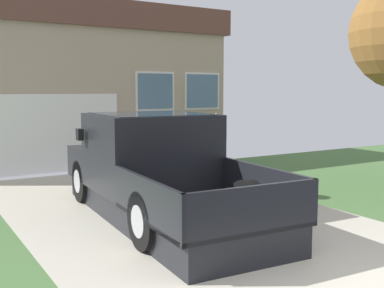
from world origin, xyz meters
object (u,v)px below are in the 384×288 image
object	(u,v)px
handbag	(221,193)
house_with_garage	(58,84)
person_with_hat	(216,149)
wheeled_trash_bin	(206,147)
pickup_truck	(153,170)

from	to	relation	value
handbag	house_with_garage	distance (m)	7.92
person_with_hat	house_with_garage	distance (m)	7.56
person_with_hat	handbag	size ratio (longest dim) A/B	3.86
handbag	wheeled_trash_bin	world-z (taller)	wheeled_trash_bin
pickup_truck	handbag	size ratio (longest dim) A/B	12.10
person_with_hat	wheeled_trash_bin	xyz separation A→B (m)	(1.84, 3.17, -0.39)
house_with_garage	wheeled_trash_bin	bearing A→B (deg)	-56.33
pickup_truck	house_with_garage	bearing A→B (deg)	88.97
person_with_hat	handbag	xyz separation A→B (m)	(0.02, -0.17, -0.83)
pickup_truck	person_with_hat	size ratio (longest dim) A/B	3.13
pickup_truck	handbag	xyz separation A→B (m)	(1.61, 0.25, -0.63)
person_with_hat	house_with_garage	xyz separation A→B (m)	(-0.97, 7.38, 1.33)
handbag	house_with_garage	size ratio (longest dim) A/B	0.05
house_with_garage	wheeled_trash_bin	xyz separation A→B (m)	(2.80, -4.21, -1.72)
pickup_truck	wheeled_trash_bin	world-z (taller)	pickup_truck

